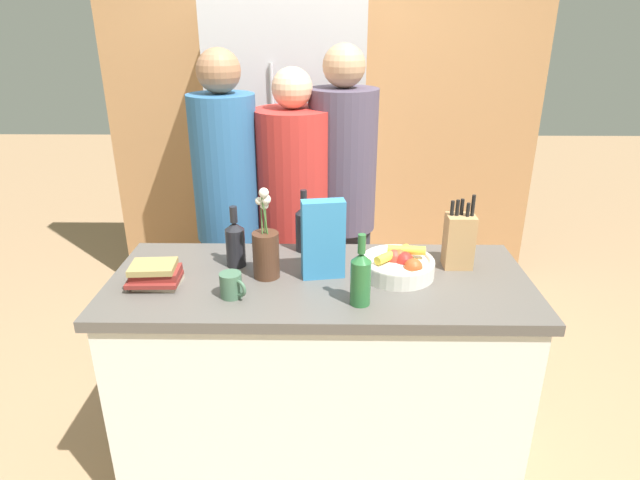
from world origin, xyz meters
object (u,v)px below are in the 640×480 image
at_px(bottle_oil, 304,227).
at_px(bottle_wine, 361,277).
at_px(person_in_red_tee, 342,200).
at_px(bottle_vinegar, 235,243).
at_px(knife_block, 459,240).
at_px(book_stack, 155,275).
at_px(refrigerator, 290,167).
at_px(fruit_bowl, 398,264).
at_px(cereal_box, 323,239).
at_px(person_at_sink, 228,207).
at_px(flower_vase, 266,250).
at_px(person_in_blue, 295,216).
at_px(coffee_mug, 232,285).

relative_size(bottle_oil, bottle_wine, 1.04).
bearing_deg(bottle_oil, person_in_red_tee, 70.73).
relative_size(bottle_vinegar, bottle_wine, 0.96).
height_order(knife_block, book_stack, knife_block).
bearing_deg(refrigerator, bottle_vinegar, -95.85).
bearing_deg(bottle_wine, refrigerator, 102.28).
xyz_separation_m(fruit_bowl, bottle_oil, (-0.36, 0.22, 0.06)).
bearing_deg(book_stack, person_in_red_tee, 49.28).
bearing_deg(cereal_box, person_at_sink, 127.16).
height_order(flower_vase, person_in_blue, person_in_blue).
distance_m(knife_block, bottle_wine, 0.50).
bearing_deg(knife_block, refrigerator, 120.36).
distance_m(bottle_oil, person_in_red_tee, 0.51).
distance_m(book_stack, bottle_vinegar, 0.32).
height_order(fruit_bowl, person_at_sink, person_at_sink).
xyz_separation_m(cereal_box, bottle_wine, (0.13, -0.21, -0.05)).
distance_m(coffee_mug, person_in_blue, 0.84).
bearing_deg(bottle_oil, bottle_vinegar, -149.70).
bearing_deg(cereal_box, knife_block, 10.41).
xyz_separation_m(refrigerator, knife_block, (0.73, -1.25, 0.04)).
relative_size(bottle_wine, person_in_red_tee, 0.15).
bearing_deg(cereal_box, refrigerator, 98.90).
xyz_separation_m(bottle_vinegar, bottle_wine, (0.47, -0.30, 0.00)).
bearing_deg(refrigerator, person_at_sink, -108.58).
relative_size(book_stack, person_in_red_tee, 0.11).
relative_size(bottle_vinegar, person_at_sink, 0.15).
height_order(refrigerator, bottle_oil, refrigerator).
bearing_deg(fruit_bowl, person_at_sink, 141.56).
distance_m(bottle_wine, person_in_blue, 0.92).
xyz_separation_m(fruit_bowl, knife_block, (0.24, 0.08, 0.07)).
distance_m(cereal_box, bottle_wine, 0.25).
bearing_deg(flower_vase, person_at_sink, 112.14).
relative_size(cereal_box, person_at_sink, 0.18).
height_order(knife_block, flower_vase, flower_vase).
bearing_deg(person_in_red_tee, knife_block, -66.55).
bearing_deg(person_in_blue, fruit_bowl, -81.72).
xyz_separation_m(cereal_box, person_in_blue, (-0.15, 0.66, -0.15)).
distance_m(refrigerator, bottle_wine, 1.59).
bearing_deg(flower_vase, book_stack, -168.99).
height_order(bottle_wine, person_at_sink, person_at_sink).
xyz_separation_m(knife_block, bottle_wine, (-0.39, -0.30, -0.01)).
bearing_deg(bottle_wine, bottle_vinegar, 147.58).
distance_m(coffee_mug, person_at_sink, 0.78).
distance_m(coffee_mug, bottle_wine, 0.45).
distance_m(knife_block, person_at_sink, 1.10).
xyz_separation_m(knife_block, book_stack, (-1.12, -0.18, -0.07)).
bearing_deg(bottle_wine, person_at_sink, 125.82).
distance_m(refrigerator, book_stack, 1.48).
bearing_deg(person_in_blue, person_at_sink, 164.90).
distance_m(fruit_bowl, flower_vase, 0.50).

